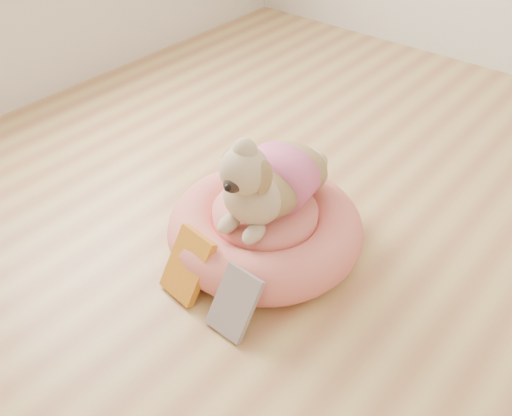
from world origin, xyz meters
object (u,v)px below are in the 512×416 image
Objects in this scene: pet_bed at (265,229)px; book_white at (234,303)px; dog at (268,166)px; book_yellow at (188,265)px.

pet_bed is 3.31× the size of book_white.
book_yellow is (-0.07, -0.32, -0.25)m from dog.
pet_bed is 0.33m from book_yellow.
book_yellow is 0.22m from book_white.
pet_bed is at bearing 85.32° from book_yellow.
book_white is (0.14, -0.34, -0.26)m from dog.
book_white is at bearing -65.70° from pet_bed.
pet_bed is 0.37m from book_white.
book_yellow reaches higher than book_white.
dog reaches higher than book_yellow.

